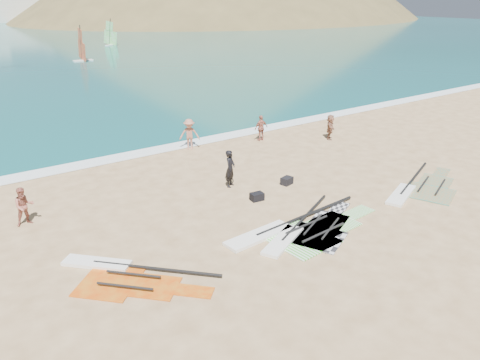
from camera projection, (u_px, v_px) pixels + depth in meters
ground at (333, 230)px, 17.29m from camera, size 300.00×300.00×0.00m
surf_line at (175, 147)px, 26.58m from camera, size 300.00×1.20×0.04m
headland_main at (232, 18)px, 161.34m from camera, size 143.00×143.00×45.00m
headland_minor at (289, 15)px, 187.77m from camera, size 70.00×70.00×28.00m
rig_grey at (307, 231)px, 17.07m from camera, size 5.51×3.59×0.20m
rig_green at (296, 230)px, 17.14m from camera, size 6.54×2.64×0.21m
rig_orange at (419, 189)px, 20.80m from camera, size 5.93×3.60×0.20m
rig_red at (121, 274)px, 14.45m from camera, size 4.16×4.69×0.20m
gear_bag_near at (287, 181)px, 21.35m from camera, size 0.61×0.50×0.34m
gear_bag_far at (257, 197)px, 19.70m from camera, size 0.59×0.45×0.32m
person_wetsuit at (230, 169)px, 20.88m from camera, size 0.74×0.69×1.70m
beachgoer_left at (24, 206)px, 17.43m from camera, size 0.74×0.58×1.49m
beachgoer_mid at (189, 134)px, 25.94m from camera, size 1.28×1.12×1.72m
beachgoer_back at (261, 128)px, 27.50m from camera, size 0.89×0.38×1.52m
beachgoer_right at (330, 127)px, 27.75m from camera, size 1.27×1.31×1.49m
windsurfer_centre at (82, 51)px, 59.53m from camera, size 2.48×3.02×4.51m
windsurfer_right at (110, 38)px, 77.38m from camera, size 2.39×2.53×4.33m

